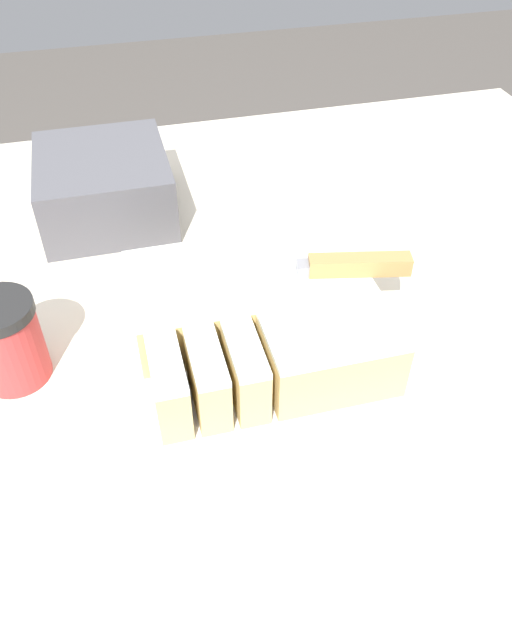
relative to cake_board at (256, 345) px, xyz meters
The scene contains 7 objects.
ground_plane 0.96m from the cake_board, 83.35° to the left, with size 8.00×8.00×0.00m, color #4C4742.
countertop 0.49m from the cake_board, 83.35° to the left, with size 1.40×1.10×0.96m.
cake_board is the anchor object (origin of this frame).
cake 0.04m from the cake_board, 41.35° to the left, with size 0.28×0.24×0.08m.
knife 0.14m from the cake_board, ahead, with size 0.28×0.08×0.02m.
coffee_cup 0.28m from the cake_board, behind, with size 0.08×0.08×0.10m.
storage_box 0.38m from the cake_board, 113.23° to the left, with size 0.19×0.21×0.10m.
Camera 1 is at (-0.15, -0.61, 1.49)m, focal length 35.00 mm.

